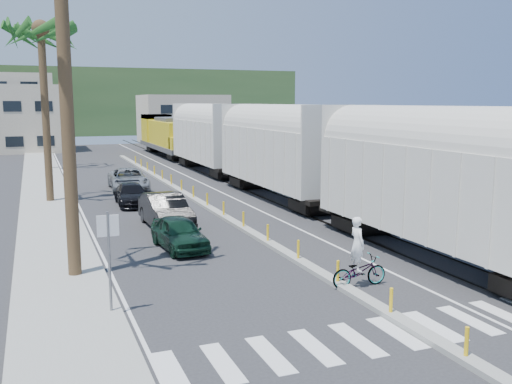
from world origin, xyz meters
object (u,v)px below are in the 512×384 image
street_sign (109,248)px  car_lead (179,233)px  car_second (166,211)px  cyclist (359,264)px

street_sign → car_lead: size_ratio=0.74×
street_sign → car_lead: (3.60, 6.56, -1.30)m
car_lead → car_second: car_second is taller
car_second → cyclist: (3.90, -11.15, -0.05)m
car_second → car_lead: bearing=-96.9°
car_second → cyclist: 11.81m
cyclist → car_second: bearing=19.0°
car_lead → car_second: 4.27m
cyclist → car_lead: bearing=31.6°
street_sign → car_lead: bearing=61.3°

